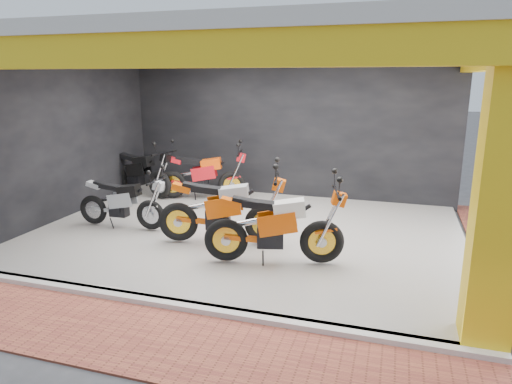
% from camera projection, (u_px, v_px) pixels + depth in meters
% --- Properties ---
extents(ground, '(80.00, 80.00, 0.00)m').
position_uv_depth(ground, '(206.00, 277.00, 7.03)').
color(ground, '#2D2D30').
rests_on(ground, ground).
extents(showroom_floor, '(8.00, 6.00, 0.10)m').
position_uv_depth(showroom_floor, '(247.00, 233.00, 8.87)').
color(showroom_floor, silver).
rests_on(showroom_floor, ground).
extents(showroom_ceiling, '(8.40, 6.40, 0.20)m').
position_uv_depth(showroom_ceiling, '(246.00, 42.00, 8.00)').
color(showroom_ceiling, beige).
rests_on(showroom_ceiling, corner_column).
extents(back_wall, '(8.20, 0.20, 3.50)m').
position_uv_depth(back_wall, '(286.00, 129.00, 11.32)').
color(back_wall, black).
rests_on(back_wall, ground).
extents(left_wall, '(0.20, 6.20, 3.50)m').
position_uv_depth(left_wall, '(63.00, 138.00, 9.63)').
color(left_wall, black).
rests_on(left_wall, ground).
extents(corner_column, '(0.50, 0.50, 3.50)m').
position_uv_depth(corner_column, '(500.00, 198.00, 4.83)').
color(corner_column, yellow).
rests_on(corner_column, ground).
extents(header_beam_front, '(8.40, 0.30, 0.40)m').
position_uv_depth(header_beam_front, '(164.00, 50.00, 5.30)').
color(header_beam_front, yellow).
rests_on(header_beam_front, corner_column).
extents(header_beam_right, '(0.30, 6.40, 0.40)m').
position_uv_depth(header_beam_right, '(496.00, 57.00, 6.92)').
color(header_beam_right, yellow).
rests_on(header_beam_right, corner_column).
extents(floor_kerb, '(8.00, 0.20, 0.10)m').
position_uv_depth(floor_kerb, '(176.00, 305.00, 6.07)').
color(floor_kerb, silver).
rests_on(floor_kerb, ground).
extents(paver_front, '(9.00, 1.40, 0.03)m').
position_uv_depth(paver_front, '(145.00, 338.00, 5.36)').
color(paver_front, '#974731').
rests_on(paver_front, ground).
extents(moto_hero, '(2.49, 1.42, 1.43)m').
position_uv_depth(moto_hero, '(323.00, 221.00, 7.11)').
color(moto_hero, '#E35409').
rests_on(moto_hero, showroom_floor).
extents(moto_row_a, '(2.52, 1.38, 1.46)m').
position_uv_depth(moto_row_a, '(265.00, 205.00, 7.96)').
color(moto_row_a, '#DB5309').
rests_on(moto_row_a, showroom_floor).
extents(moto_row_b, '(1.99, 0.78, 1.20)m').
position_uv_depth(moto_row_b, '(150.00, 201.00, 8.74)').
color(moto_row_b, '#9FA2A6').
rests_on(moto_row_b, showroom_floor).
extents(moto_row_c, '(2.38, 1.35, 1.37)m').
position_uv_depth(moto_row_c, '(232.00, 172.00, 10.99)').
color(moto_row_c, red).
rests_on(moto_row_c, showroom_floor).
extents(moto_row_d, '(2.41, 1.35, 1.39)m').
position_uv_depth(moto_row_d, '(159.00, 171.00, 11.04)').
color(moto_row_d, black).
rests_on(moto_row_d, showroom_floor).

